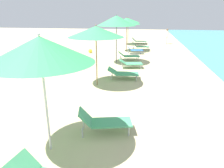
# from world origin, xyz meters

# --- Properties ---
(umbrella_third) EXTENTS (2.25, 2.25, 2.72)m
(umbrella_third) POSITION_xyz_m (-1.20, 8.58, 2.39)
(umbrella_third) COLOR silver
(umbrella_third) RESTS_ON ground
(lounger_third_shoreside) EXTENTS (1.50, 0.86, 0.67)m
(lounger_third_shoreside) POSITION_xyz_m (-0.08, 9.51, 0.34)
(lounger_third_shoreside) COLOR #4CA572
(lounger_third_shoreside) RESTS_ON ground
(umbrella_fourth) EXTENTS (2.36, 2.36, 2.62)m
(umbrella_fourth) POSITION_xyz_m (-1.12, 13.39, 2.34)
(umbrella_fourth) COLOR olive
(umbrella_fourth) RESTS_ON ground
(lounger_fourth_shoreside) EXTENTS (1.55, 0.78, 0.53)m
(lounger_fourth_shoreside) POSITION_xyz_m (-0.08, 14.52, 0.29)
(lounger_fourth_shoreside) COLOR #4CA572
(lounger_fourth_shoreside) RESTS_ON ground
(umbrella_fifth) EXTENTS (2.37, 2.37, 2.98)m
(umbrella_fifth) POSITION_xyz_m (-0.84, 17.79, 2.62)
(umbrella_fifth) COLOR #4C4C51
(umbrella_fifth) RESTS_ON ground
(lounger_fifth_shoreside) EXTENTS (1.50, 0.91, 0.60)m
(lounger_fifth_shoreside) POSITION_xyz_m (-0.13, 18.72, 0.33)
(lounger_fifth_shoreside) COLOR #4CA572
(lounger_fifth_shoreside) RESTS_ON ground
(lounger_fifth_inland) EXTENTS (1.43, 0.91, 0.51)m
(lounger_fifth_inland) POSITION_xyz_m (0.14, 16.69, 0.29)
(lounger_fifth_inland) COLOR #4CA572
(lounger_fifth_inland) RESTS_ON ground
(umbrella_sixth) EXTENTS (2.17, 2.17, 2.73)m
(umbrella_sixth) POSITION_xyz_m (-0.59, 22.21, 2.42)
(umbrella_sixth) COLOR olive
(umbrella_sixth) RESTS_ON ground
(lounger_sixth_shoreside) EXTENTS (1.52, 0.89, 0.65)m
(lounger_sixth_shoreside) POSITION_xyz_m (0.53, 23.24, 0.31)
(lounger_sixth_shoreside) COLOR #4CA572
(lounger_sixth_shoreside) RESTS_ON ground
(lounger_sixth_inland) EXTENTS (1.32, 0.79, 0.60)m
(lounger_sixth_inland) POSITION_xyz_m (0.15, 21.13, 0.33)
(lounger_sixth_inland) COLOR blue
(lounger_sixth_inland) RESTS_ON ground
(umbrella_farthest) EXTENTS (2.21, 2.21, 2.60)m
(umbrella_farthest) POSITION_xyz_m (-0.78, 26.06, 2.34)
(umbrella_farthest) COLOR olive
(umbrella_farthest) RESTS_ON ground
(lounger_farthest_shoreside) EXTENTS (1.56, 0.63, 0.59)m
(lounger_farthest_shoreside) POSITION_xyz_m (0.29, 27.16, 0.27)
(lounger_farthest_shoreside) COLOR #4CA572
(lounger_farthest_shoreside) RESTS_ON ground
(person_walking_near) EXTENTS (0.31, 0.41, 1.53)m
(person_walking_near) POSITION_xyz_m (3.09, 27.08, 0.92)
(person_walking_near) COLOR silver
(person_walking_near) RESTS_ON ground
(beach_ball) EXTENTS (0.31, 0.31, 0.31)m
(beach_ball) POSITION_xyz_m (-3.36, 21.04, 0.15)
(beach_ball) COLOR yellow
(beach_ball) RESTS_ON ground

